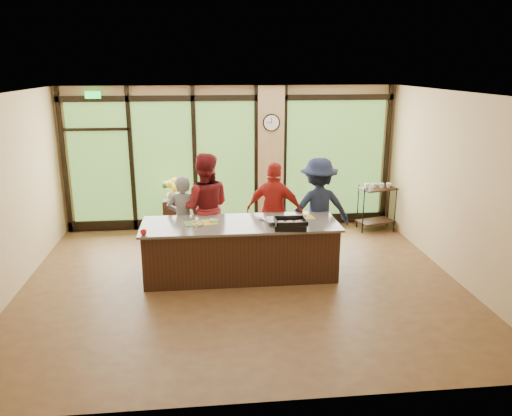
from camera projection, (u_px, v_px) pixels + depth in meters
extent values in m
plane|color=#55321E|center=(242.00, 282.00, 8.09)|extent=(7.00, 7.00, 0.00)
plane|color=silver|center=(240.00, 93.00, 7.26)|extent=(7.00, 7.00, 0.00)
plane|color=tan|center=(230.00, 158.00, 10.54)|extent=(7.00, 0.00, 7.00)
plane|color=tan|center=(4.00, 199.00, 7.32)|extent=(0.00, 6.00, 6.00)
plane|color=tan|center=(458.00, 187.00, 8.03)|extent=(0.00, 6.00, 6.00)
cube|color=tan|center=(271.00, 158.00, 10.57)|extent=(0.55, 0.12, 3.00)
cube|color=black|center=(230.00, 98.00, 10.15)|extent=(6.90, 0.08, 0.12)
cube|color=black|center=(231.00, 221.00, 10.88)|extent=(6.90, 0.08, 0.20)
cube|color=#19D83F|center=(93.00, 95.00, 9.81)|extent=(0.30, 0.04, 0.14)
cube|color=#366724|center=(100.00, 163.00, 10.26)|extent=(1.20, 0.02, 2.50)
cube|color=#366724|center=(163.00, 162.00, 10.39)|extent=(1.20, 0.02, 2.50)
cube|color=#366724|center=(226.00, 161.00, 10.52)|extent=(1.20, 0.02, 2.50)
cube|color=#366724|center=(335.00, 159.00, 10.75)|extent=(2.10, 0.02, 2.50)
cube|color=black|center=(64.00, 162.00, 10.15)|extent=(0.08, 0.08, 3.00)
cube|color=black|center=(131.00, 160.00, 10.29)|extent=(0.08, 0.08, 3.00)
cube|color=black|center=(195.00, 159.00, 10.42)|extent=(0.08, 0.08, 3.00)
cube|color=black|center=(257.00, 158.00, 10.55)|extent=(0.08, 0.08, 3.00)
cube|color=black|center=(285.00, 158.00, 10.61)|extent=(0.08, 0.08, 3.00)
cube|color=black|center=(387.00, 156.00, 10.84)|extent=(0.08, 0.08, 3.00)
cube|color=black|center=(240.00, 251.00, 8.25)|extent=(3.10, 1.00, 0.88)
cube|color=#6C6259|center=(240.00, 224.00, 8.13)|extent=(3.20, 1.10, 0.04)
cylinder|color=black|center=(271.00, 123.00, 10.30)|extent=(0.36, 0.04, 0.36)
cylinder|color=white|center=(271.00, 123.00, 10.28)|extent=(0.31, 0.01, 0.31)
cube|color=black|center=(272.00, 120.00, 10.26)|extent=(0.01, 0.00, 0.11)
cube|color=black|center=(269.00, 123.00, 10.27)|extent=(0.09, 0.00, 0.01)
imported|color=slate|center=(183.00, 219.00, 8.79)|extent=(0.61, 0.44, 1.57)
imported|color=maroon|center=(205.00, 207.00, 8.82)|extent=(0.99, 0.79, 1.94)
imported|color=#A11E18|center=(275.00, 212.00, 8.86)|extent=(1.13, 0.79, 1.77)
imported|color=#192037|center=(318.00, 209.00, 8.93)|extent=(1.23, 0.75, 1.84)
cube|color=black|center=(290.00, 226.00, 7.84)|extent=(0.54, 0.44, 0.09)
imported|color=silver|center=(275.00, 221.00, 8.07)|extent=(0.41, 0.41, 0.08)
cube|color=#45812F|center=(196.00, 223.00, 8.10)|extent=(0.42, 0.36, 0.01)
cube|color=gold|center=(204.00, 223.00, 8.10)|extent=(0.47, 0.42, 0.01)
cube|color=gold|center=(302.00, 217.00, 8.41)|extent=(0.41, 0.33, 0.01)
imported|color=silver|center=(214.00, 221.00, 8.16)|extent=(0.17, 0.17, 0.05)
imported|color=silver|center=(200.00, 225.00, 7.96)|extent=(0.16, 0.16, 0.05)
imported|color=silver|center=(261.00, 219.00, 8.29)|extent=(0.15, 0.15, 0.03)
imported|color=red|center=(144.00, 232.00, 7.54)|extent=(0.12, 0.12, 0.08)
cube|color=black|center=(174.00, 217.00, 10.27)|extent=(0.40, 0.40, 0.76)
imported|color=olive|center=(173.00, 194.00, 10.13)|extent=(0.30, 0.30, 0.25)
cube|color=black|center=(375.00, 221.00, 10.63)|extent=(0.84, 0.62, 0.03)
cube|color=black|center=(377.00, 189.00, 10.44)|extent=(0.84, 0.62, 0.03)
cylinder|color=black|center=(363.00, 211.00, 10.34)|extent=(0.03, 0.03, 0.96)
cylinder|color=black|center=(395.00, 210.00, 10.40)|extent=(0.03, 0.03, 0.96)
cylinder|color=black|center=(358.00, 206.00, 10.70)|extent=(0.03, 0.03, 0.96)
cylinder|color=black|center=(388.00, 205.00, 10.77)|extent=(0.03, 0.03, 0.96)
imported|color=silver|center=(367.00, 186.00, 10.39)|extent=(0.13, 0.13, 0.10)
imported|color=silver|center=(374.00, 186.00, 10.41)|extent=(0.13, 0.13, 0.10)
imported|color=silver|center=(382.00, 185.00, 10.43)|extent=(0.13, 0.13, 0.10)
imported|color=silver|center=(389.00, 185.00, 10.44)|extent=(0.13, 0.13, 0.10)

